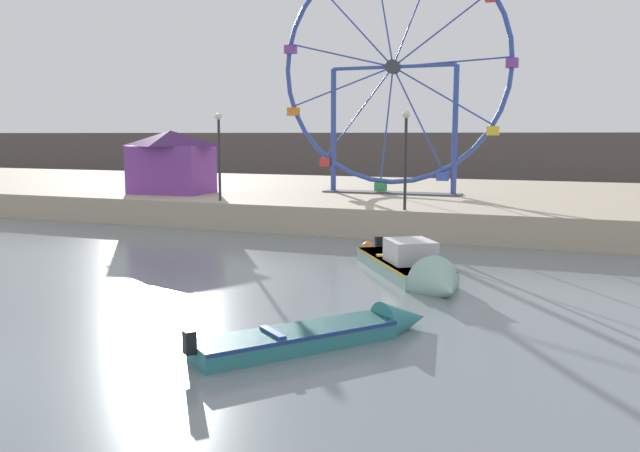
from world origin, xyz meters
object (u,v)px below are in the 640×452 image
object	(u,v)px
mooring_buoy_orange	(368,247)
ferris_wheel_blue_frame	(393,71)
promenade_lamp_far	(219,144)
motorboat_teal_painted	(335,331)
promenade_lamp_near	(406,145)
carnival_booth_purple_stall	(171,161)
motorboat_seafoam	(417,270)

from	to	relation	value
mooring_buoy_orange	ferris_wheel_blue_frame	bearing A→B (deg)	100.92
promenade_lamp_far	mooring_buoy_orange	xyz separation A→B (m)	(8.43, -4.19, -3.61)
motorboat_teal_painted	promenade_lamp_near	world-z (taller)	promenade_lamp_near
carnival_booth_purple_stall	mooring_buoy_orange	xyz separation A→B (m)	(12.73, -6.72, -2.68)
ferris_wheel_blue_frame	carnival_booth_purple_stall	world-z (taller)	ferris_wheel_blue_frame
ferris_wheel_blue_frame	motorboat_teal_painted	bearing A→B (deg)	-77.80
ferris_wheel_blue_frame	motorboat_seafoam	bearing A→B (deg)	-71.85
motorboat_teal_painted	mooring_buoy_orange	size ratio (longest dim) A/B	11.05
carnival_booth_purple_stall	mooring_buoy_orange	world-z (taller)	carnival_booth_purple_stall
carnival_booth_purple_stall	mooring_buoy_orange	size ratio (longest dim) A/B	9.94
motorboat_seafoam	promenade_lamp_near	world-z (taller)	promenade_lamp_near
ferris_wheel_blue_frame	promenade_lamp_far	size ratio (longest dim) A/B	3.07
motorboat_seafoam	promenade_lamp_far	size ratio (longest dim) A/B	1.45
motorboat_teal_painted	promenade_lamp_far	bearing A→B (deg)	75.31
motorboat_seafoam	carnival_booth_purple_stall	xyz separation A→B (m)	(-15.41, 10.52, 2.58)
motorboat_teal_painted	mooring_buoy_orange	world-z (taller)	motorboat_teal_painted
motorboat_teal_painted	motorboat_seafoam	xyz separation A→B (m)	(0.26, 6.22, 0.11)
ferris_wheel_blue_frame	carnival_booth_purple_stall	xyz separation A→B (m)	(-10.68, -3.90, -4.50)
promenade_lamp_far	motorboat_teal_painted	bearing A→B (deg)	-52.65
motorboat_seafoam	promenade_lamp_far	bearing A→B (deg)	-159.89
ferris_wheel_blue_frame	promenade_lamp_near	world-z (taller)	ferris_wheel_blue_frame
promenade_lamp_near	motorboat_seafoam	bearing A→B (deg)	-73.09
carnival_booth_purple_stall	promenade_lamp_far	distance (m)	5.07
motorboat_teal_painted	carnival_booth_purple_stall	bearing A→B (deg)	80.09
motorboat_seafoam	carnival_booth_purple_stall	distance (m)	18.83
promenade_lamp_near	mooring_buoy_orange	world-z (taller)	promenade_lamp_near
carnival_booth_purple_stall	promenade_lamp_near	world-z (taller)	promenade_lamp_near
motorboat_seafoam	carnival_booth_purple_stall	world-z (taller)	carnival_booth_purple_stall
motorboat_teal_painted	promenade_lamp_far	world-z (taller)	promenade_lamp_far
ferris_wheel_blue_frame	promenade_lamp_far	xyz separation A→B (m)	(-6.38, -6.44, -3.57)
carnival_booth_purple_stall	promenade_lamp_far	size ratio (longest dim) A/B	1.09
motorboat_seafoam	carnival_booth_purple_stall	bearing A→B (deg)	-158.50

